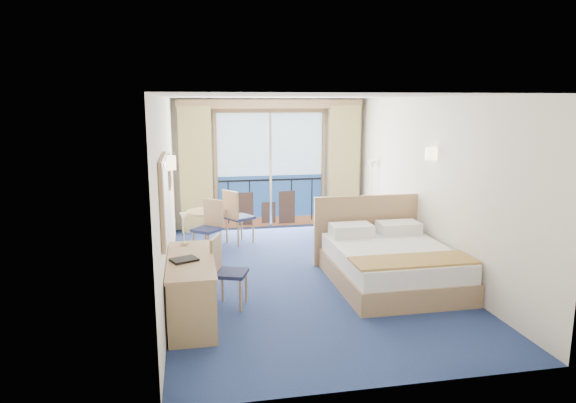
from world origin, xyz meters
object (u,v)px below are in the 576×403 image
object	(u,v)px
desk_chair	(225,267)
armchair	(370,224)
desk	(192,299)
table_chair_a	(236,214)
floor_lamp	(372,179)
nightstand	(397,242)
round_table	(206,219)
bed	(390,262)
table_chair_b	(210,224)

from	to	relation	value
desk_chair	armchair	bearing A→B (deg)	-28.87
desk	table_chair_a	size ratio (longest dim) A/B	1.60
floor_lamp	armchair	bearing A→B (deg)	-110.33
nightstand	armchair	xyz separation A→B (m)	(-0.15, 0.96, 0.11)
table_chair_a	desk	bearing A→B (deg)	134.99
desk	round_table	size ratio (longest dim) A/B	2.26
bed	nightstand	world-z (taller)	bed
nightstand	desk_chair	world-z (taller)	desk_chair
nightstand	desk	xyz separation A→B (m)	(-3.50, -2.40, 0.18)
table_chair_a	desk_chair	bearing A→B (deg)	139.72
bed	armchair	world-z (taller)	bed
bed	nightstand	size ratio (longest dim) A/B	4.43
desk	table_chair_b	world-z (taller)	table_chair_b
nightstand	table_chair_a	bearing A→B (deg)	153.59
bed	round_table	size ratio (longest dim) A/B	2.97
armchair	table_chair_a	bearing A→B (deg)	-60.08
armchair	round_table	world-z (taller)	armchair
desk	desk_chair	size ratio (longest dim) A/B	1.75
armchair	bed	bearing A→B (deg)	25.45
floor_lamp	desk_chair	size ratio (longest dim) A/B	1.59
armchair	desk	bearing A→B (deg)	-6.90
armchair	desk_chair	xyz separation A→B (m)	(-2.93, -2.61, 0.18)
floor_lamp	table_chair_b	bearing A→B (deg)	-165.26
bed	desk	xyz separation A→B (m)	(-2.86, -1.15, 0.11)
nightstand	table_chair_b	world-z (taller)	table_chair_b
desk_chair	round_table	xyz separation A→B (m)	(-0.13, 2.98, -0.03)
nightstand	round_table	distance (m)	3.48
armchair	desk	xyz separation A→B (m)	(-3.36, -3.36, 0.07)
armchair	floor_lamp	size ratio (longest dim) A/B	0.52
table_chair_a	nightstand	bearing A→B (deg)	-148.57
bed	armchair	bearing A→B (deg)	77.40
nightstand	armchair	distance (m)	0.98
table_chair_b	armchair	bearing A→B (deg)	45.47
desk	floor_lamp	bearing A→B (deg)	47.98
nightstand	table_chair_a	xyz separation A→B (m)	(-2.65, 1.32, 0.33)
bed	desk_chair	size ratio (longest dim) A/B	2.30
nightstand	round_table	xyz separation A→B (m)	(-3.21, 1.34, 0.25)
armchair	round_table	bearing A→B (deg)	-58.94
desk_chair	table_chair_a	xyz separation A→B (m)	(0.42, 2.97, 0.05)
nightstand	table_chair_b	size ratio (longest dim) A/B	0.50
armchair	desk	size ratio (longest dim) A/B	0.47
armchair	table_chair_b	size ratio (longest dim) A/B	0.80
round_table	table_chair_a	bearing A→B (deg)	-1.76
bed	floor_lamp	size ratio (longest dim) A/B	1.45
round_table	floor_lamp	bearing A→B (deg)	4.22
floor_lamp	table_chair_a	xyz separation A→B (m)	(-2.74, -0.26, -0.55)
armchair	floor_lamp	bearing A→B (deg)	-162.27
nightstand	round_table	bearing A→B (deg)	157.39
desk	armchair	bearing A→B (deg)	45.05
desk	desk_chair	bearing A→B (deg)	60.64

